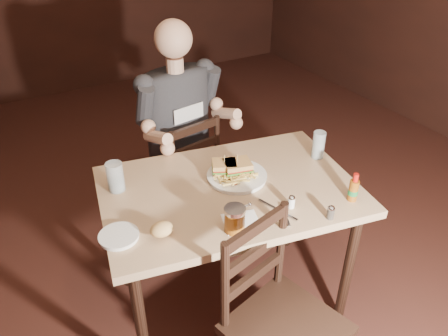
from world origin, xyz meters
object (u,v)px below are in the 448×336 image
diner (181,106)px  hot_sauce (354,187)px  dinner_plate (237,177)px  chair_near (287,329)px  glass_left (115,177)px  chair_far (181,173)px  glass_right (319,145)px  main_table (229,202)px  syrup_dispenser (235,219)px  side_plate (119,237)px

diner → hot_sauce: bearing=-79.9°
diner → dinner_plate: bearing=-99.2°
chair_near → glass_left: bearing=101.1°
diner → dinner_plate: size_ratio=3.38×
chair_far → dinner_plate: chair_far is taller
glass_right → main_table: bearing=-178.8°
main_table → hot_sauce: (0.42, -0.35, 0.15)m
diner → syrup_dispenser: diner is taller
syrup_dispenser → side_plate: 0.46m
main_table → hot_sauce: bearing=-39.6°
chair_near → side_plate: (-0.49, 0.49, 0.33)m
hot_sauce → side_plate: bearing=164.5°
hot_sauce → syrup_dispenser: 0.56m
chair_near → hot_sauce: (0.49, 0.22, 0.39)m
main_table → chair_near: bearing=-96.4°
glass_left → glass_right: glass_right is taller
diner → hot_sauce: (0.35, -1.02, -0.07)m
chair_far → diner: (0.01, -0.05, 0.49)m
chair_far → syrup_dispenser: (-0.20, -0.98, 0.41)m
syrup_dispenser → chair_near: bearing=-66.5°
chair_near → diner: 1.32m
chair_far → dinner_plate: bearing=81.4°
glass_left → hot_sauce: size_ratio=1.03×
diner → hot_sauce: size_ratio=6.88×
main_table → dinner_plate: size_ratio=4.63×
diner → glass_left: size_ratio=6.71×
chair_far → syrup_dispenser: size_ratio=7.47×
chair_far → dinner_plate: 0.75m
diner → dinner_plate: (-0.00, -0.62, -0.13)m
chair_far → syrup_dispenser: 1.08m
chair_near → diner: size_ratio=0.94×
diner → main_table: bearing=-105.2°
diner → hot_sauce: 1.08m
dinner_plate → hot_sauce: bearing=-48.5°
glass_left → syrup_dispenser: glass_left is taller
main_table → side_plate: size_ratio=8.27×
chair_far → hot_sauce: size_ratio=6.12×
chair_near → syrup_dispenser: (-0.07, 0.30, 0.38)m
chair_near → hot_sauce: bearing=9.3°
chair_far → glass_right: glass_right is taller
diner → syrup_dispenser: (-0.21, -0.93, -0.08)m
chair_near → hot_sauce: hot_sauce is taller
dinner_plate → chair_far: bearing=90.4°
diner → side_plate: bearing=-139.1°
main_table → syrup_dispenser: size_ratio=11.54×
dinner_plate → glass_right: 0.47m
syrup_dispenser → side_plate: size_ratio=0.72×
glass_left → hot_sauce: bearing=-34.1°
main_table → diner: size_ratio=1.37×
chair_far → side_plate: size_ratio=5.36×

